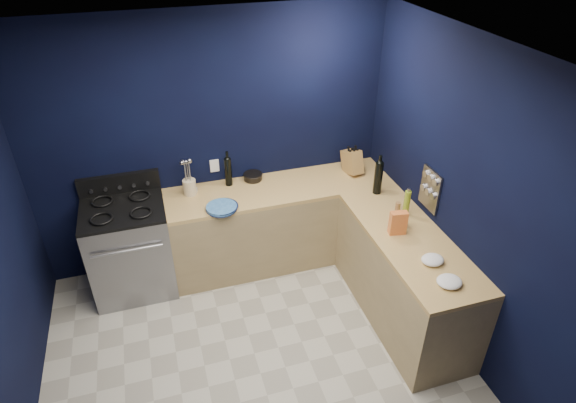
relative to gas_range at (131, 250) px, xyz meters
name	(u,v)px	position (x,y,z in m)	size (l,w,h in m)	color
floor	(261,374)	(0.93, -1.42, -0.47)	(3.50, 3.50, 0.02)	#B3AE9D
ceiling	(246,64)	(0.93, -1.42, 2.15)	(3.50, 3.50, 0.02)	silver
wall_back	(212,145)	(0.93, 0.34, 0.84)	(3.50, 0.02, 2.60)	black
wall_right	(473,211)	(2.69, -1.42, 0.84)	(0.02, 3.50, 2.60)	black
cab_back	(280,225)	(1.53, 0.02, -0.03)	(2.30, 0.63, 0.86)	#9E875A
top_back	(280,188)	(1.53, 0.02, 0.42)	(2.30, 0.63, 0.04)	olive
cab_right	(404,279)	(2.37, -1.13, -0.03)	(0.63, 1.67, 0.86)	#9E875A
top_right	(410,240)	(2.37, -1.13, 0.42)	(0.63, 1.67, 0.04)	olive
gas_range	(131,250)	(0.00, 0.00, 0.00)	(0.76, 0.66, 0.92)	gray
oven_door	(132,271)	(0.00, -0.32, -0.01)	(0.59, 0.02, 0.42)	black
cooktop	(122,209)	(0.00, 0.00, 0.48)	(0.76, 0.66, 0.03)	black
backguard	(119,184)	(0.00, 0.30, 0.58)	(0.76, 0.06, 0.20)	black
spice_panel	(430,189)	(2.67, -0.87, 0.72)	(0.02, 0.28, 0.38)	gray
wall_outlet	(214,166)	(0.93, 0.32, 0.62)	(0.09, 0.02, 0.13)	white
plate_stack	(222,208)	(0.89, -0.22, 0.46)	(0.29, 0.29, 0.04)	#2D599C
ramekin	(193,190)	(0.68, 0.19, 0.46)	(0.09, 0.09, 0.03)	white
utensil_crock	(190,187)	(0.65, 0.14, 0.52)	(0.13, 0.13, 0.16)	beige
wine_bottle_back	(228,172)	(1.05, 0.21, 0.59)	(0.07, 0.07, 0.29)	black
lemon_basket	(253,177)	(1.30, 0.24, 0.48)	(0.19, 0.19, 0.07)	black
knife_block	(352,162)	(2.34, 0.09, 0.56)	(0.13, 0.22, 0.24)	olive
wine_bottle_right	(378,178)	(2.41, -0.37, 0.61)	(0.08, 0.08, 0.33)	black
oil_bottle	(407,203)	(2.49, -0.80, 0.56)	(0.06, 0.06, 0.25)	olive
spice_jar_near	(398,207)	(2.44, -0.74, 0.49)	(0.05, 0.05, 0.10)	olive
spice_jar_far	(405,222)	(2.40, -0.97, 0.48)	(0.04, 0.04, 0.09)	olive
crouton_bag	(398,223)	(2.28, -1.04, 0.55)	(0.15, 0.07, 0.22)	red
towel_front	(433,260)	(2.36, -1.48, 0.47)	(0.18, 0.16, 0.06)	white
towel_end	(449,282)	(2.35, -1.74, 0.47)	(0.20, 0.18, 0.06)	white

